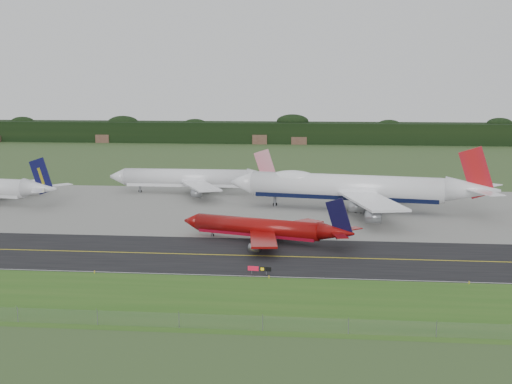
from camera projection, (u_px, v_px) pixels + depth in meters
The scene contains 15 objects.
ground at pixel (256, 251), 148.27m from camera, with size 600.00×600.00×0.00m, color #304520.
grass_verge at pixel (233, 302), 113.86m from camera, with size 400.00×30.00×0.01m, color #2C5A1A.
taxiway at pixel (254, 256), 144.34m from camera, with size 400.00×32.00×0.02m, color black.
apron at pixel (275, 209), 198.41m from camera, with size 400.00×78.00×0.01m, color gray.
taxiway_centreline at pixel (254, 256), 144.33m from camera, with size 400.00×0.40×0.00m, color yellow.
taxiway_edge_line at pixel (245, 276), 129.09m from camera, with size 400.00×0.25×0.00m, color silver.
perimeter_fence at pixel (221, 322), 100.91m from camera, with size 320.00×0.10×320.00m.
horizon_treeline at pixel (305, 134), 416.59m from camera, with size 700.00×25.00×12.00m.
jet_ba_747 at pixel (355, 188), 194.91m from camera, with size 73.55×60.14×18.56m.
jet_red_737 at pixel (266, 228), 156.55m from camera, with size 39.68×31.53×10.96m.
jet_star_tail at pixel (195, 178), 225.24m from camera, with size 54.62×45.93×14.47m.
taxiway_sign at pixel (259, 269), 130.15m from camera, with size 4.34×0.55×1.45m.
edge_marker_left at pixel (95, 272), 130.95m from camera, with size 0.16×0.16×0.50m, color yellow.
edge_marker_center at pixel (269, 277), 127.61m from camera, with size 0.16×0.16×0.50m, color yellow.
edge_marker_right at pixel (469, 283), 123.99m from camera, with size 0.16×0.16×0.50m, color yellow.
Camera 1 is at (15.14, -143.92, 34.55)m, focal length 50.00 mm.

